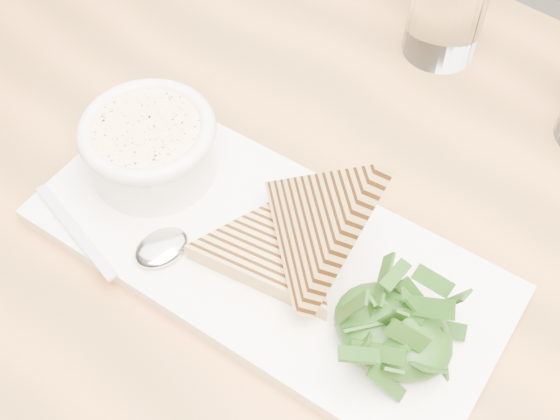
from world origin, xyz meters
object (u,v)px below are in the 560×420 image
Objects in this scene: table_top at (314,220)px; glass_near at (448,4)px; soup_bowl at (152,152)px; platter at (266,253)px.

table_top is 9.62× the size of glass_near.
platter is at bearing -3.41° from soup_bowl.
soup_bowl is 0.95× the size of glass_near.
soup_bowl is (-0.14, 0.01, 0.03)m from platter.
table_top is at bearing 88.30° from platter.
soup_bowl reaches higher than platter.
table_top is at bearing 24.07° from soup_bowl.
glass_near reaches higher than table_top.
soup_bowl reaches higher than table_top.
soup_bowl is at bearing -155.93° from table_top.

